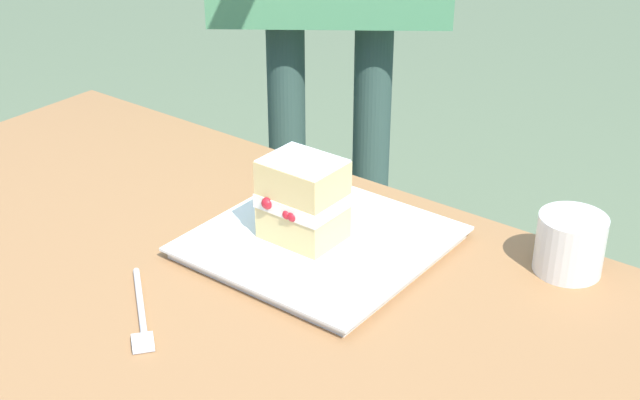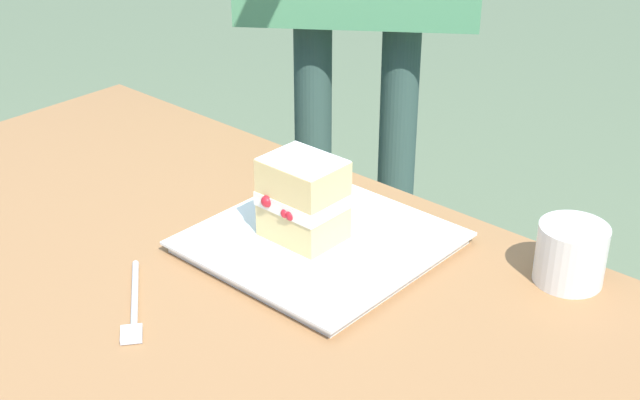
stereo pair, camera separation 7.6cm
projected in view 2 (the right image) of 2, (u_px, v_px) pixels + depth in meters
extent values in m
cylinder|color=olive|center=(134.00, 280.00, 1.81)|extent=(0.07, 0.07, 0.71)
cube|color=olive|center=(150.00, 303.00, 1.07)|extent=(1.23, 0.83, 0.04)
cube|color=white|center=(320.00, 244.00, 1.14)|extent=(0.28, 0.28, 0.01)
cube|color=white|center=(320.00, 239.00, 1.14)|extent=(0.29, 0.29, 0.00)
cube|color=#E0C17A|center=(303.00, 221.00, 1.13)|extent=(0.10, 0.08, 0.04)
cube|color=white|center=(303.00, 199.00, 1.12)|extent=(0.10, 0.08, 0.02)
sphere|color=#B21923|center=(291.00, 215.00, 1.09)|extent=(0.01, 0.01, 0.01)
sphere|color=#B21923|center=(285.00, 213.00, 1.09)|extent=(0.01, 0.01, 0.01)
sphere|color=#B21923|center=(329.00, 190.00, 1.13)|extent=(0.01, 0.01, 0.01)
sphere|color=#B21923|center=(267.00, 201.00, 1.11)|extent=(0.02, 0.02, 0.02)
cube|color=#E0C17A|center=(303.00, 177.00, 1.10)|extent=(0.10, 0.08, 0.04)
cube|color=white|center=(303.00, 160.00, 1.09)|extent=(0.10, 0.08, 0.00)
cylinder|color=silver|center=(133.00, 292.00, 1.05)|extent=(0.11, 0.09, 0.01)
cube|color=silver|center=(131.00, 334.00, 0.97)|extent=(0.04, 0.04, 0.01)
cylinder|color=silver|center=(571.00, 254.00, 1.06)|extent=(0.08, 0.08, 0.08)
cylinder|color=black|center=(574.00, 231.00, 1.04)|extent=(0.07, 0.07, 0.00)
cylinder|color=#334B43|center=(313.00, 206.00, 1.94)|extent=(0.08, 0.08, 0.86)
cylinder|color=#334B43|center=(394.00, 210.00, 1.92)|extent=(0.08, 0.08, 0.86)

